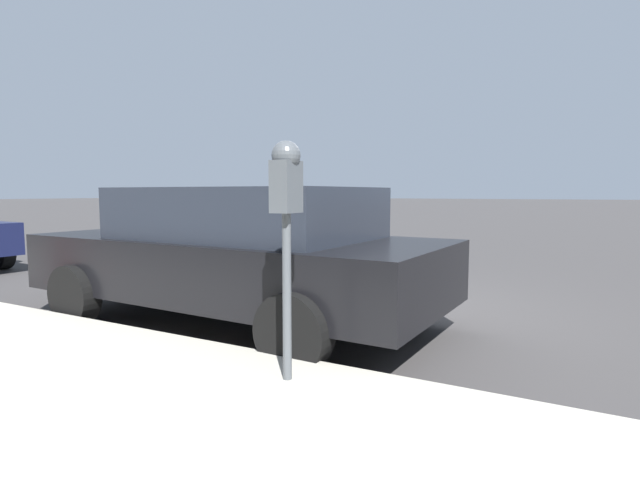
% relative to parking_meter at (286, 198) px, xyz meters
% --- Properties ---
extents(ground_plane, '(220.00, 220.00, 0.00)m').
position_rel_parking_meter_xyz_m(ground_plane, '(2.62, 0.75, -1.37)').
color(ground_plane, '#3D3A3A').
extents(parking_meter, '(0.21, 0.19, 1.59)m').
position_rel_parking_meter_xyz_m(parking_meter, '(0.00, 0.00, 0.00)').
color(parking_meter, '#4C5156').
rests_on(parking_meter, sidewalk).
extents(car_black, '(2.25, 4.59, 1.46)m').
position_rel_parking_meter_xyz_m(car_black, '(1.48, 1.56, -0.59)').
color(car_black, black).
rests_on(car_black, ground_plane).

